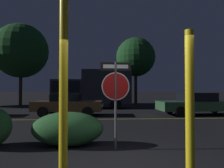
# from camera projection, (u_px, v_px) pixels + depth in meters

# --- Properties ---
(road_center_stripe) EXTENTS (39.56, 0.12, 0.01)m
(road_center_stripe) POSITION_uv_depth(u_px,v_px,m) (108.00, 119.00, 11.44)
(road_center_stripe) COLOR gold
(road_center_stripe) RESTS_ON ground_plane
(stop_sign) EXTENTS (0.81, 0.07, 2.30)m
(stop_sign) POSITION_uv_depth(u_px,v_px,m) (116.00, 87.00, 5.74)
(stop_sign) COLOR #4C4C51
(stop_sign) RESTS_ON ground_plane
(yellow_pole_left) EXTENTS (0.16, 0.16, 3.27)m
(yellow_pole_left) POSITION_uv_depth(u_px,v_px,m) (64.00, 86.00, 4.09)
(yellow_pole_left) COLOR yellow
(yellow_pole_left) RESTS_ON ground_plane
(yellow_pole_right) EXTENTS (0.15, 0.15, 2.60)m
(yellow_pole_right) POSITION_uv_depth(u_px,v_px,m) (190.00, 105.00, 3.74)
(yellow_pole_right) COLOR yellow
(yellow_pole_right) RESTS_ON ground_plane
(hedge_bush_2) EXTENTS (1.99, 1.08, 0.94)m
(hedge_bush_2) POSITION_uv_depth(u_px,v_px,m) (68.00, 129.00, 6.08)
(hedge_bush_2) COLOR #2D6633
(hedge_bush_2) RESTS_ON ground_plane
(passing_car_2) EXTENTS (4.21, 2.20, 1.27)m
(passing_car_2) POSITION_uv_depth(u_px,v_px,m) (68.00, 104.00, 13.06)
(passing_car_2) COLOR brown
(passing_car_2) RESTS_ON ground_plane
(passing_car_3) EXTENTS (5.05, 2.10, 1.36)m
(passing_car_3) POSITION_uv_depth(u_px,v_px,m) (198.00, 104.00, 13.33)
(passing_car_3) COLOR #335B38
(passing_car_3) RESTS_ON ground_plane
(delivery_truck) EXTENTS (6.40, 2.48, 3.15)m
(delivery_truck) POSITION_uv_depth(u_px,v_px,m) (92.00, 88.00, 18.01)
(delivery_truck) COLOR #2D2D33
(delivery_truck) RESTS_ON ground_plane
(tree_0) EXTENTS (5.43, 5.43, 8.13)m
(tree_0) POSITION_uv_depth(u_px,v_px,m) (21.00, 51.00, 21.86)
(tree_0) COLOR #422D1E
(tree_0) RESTS_ON ground_plane
(tree_1) EXTENTS (4.08, 4.08, 6.98)m
(tree_1) POSITION_uv_depth(u_px,v_px,m) (136.00, 57.00, 22.81)
(tree_1) COLOR #422D1E
(tree_1) RESTS_ON ground_plane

